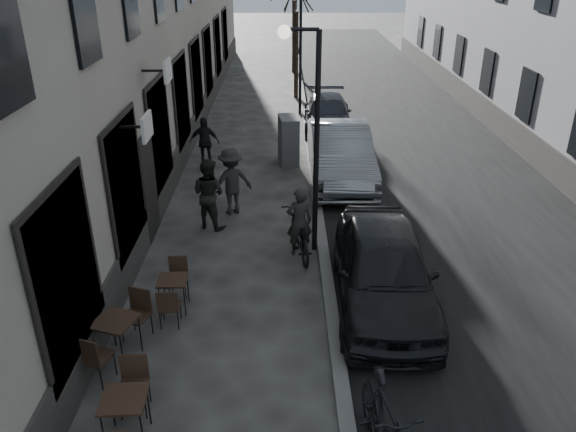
{
  "coord_description": "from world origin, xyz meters",
  "views": [
    {
      "loc": [
        -0.73,
        -5.69,
        6.46
      ],
      "look_at": [
        -0.64,
        4.06,
        1.8
      ],
      "focal_mm": 35.0,
      "sensor_mm": 36.0,
      "label": 1
    }
  ],
  "objects_px": {
    "car_far": "(327,114)",
    "pedestrian_far": "(204,142)",
    "car_mid": "(340,154)",
    "bicycle": "(299,234)",
    "streetlamp_near": "(309,119)",
    "pedestrian_mid": "(231,181)",
    "utility_cabinet": "(289,140)",
    "bistro_set_c": "(174,291)",
    "moped": "(385,429)",
    "car_near": "(384,269)",
    "pedestrian_near": "(209,194)",
    "bistro_set_b": "(117,335)",
    "streetlamp_far": "(296,38)",
    "bistro_set_a": "(126,414)"
  },
  "relations": [
    {
      "from": "streetlamp_far",
      "to": "car_far",
      "type": "distance_m",
      "value": 3.59
    },
    {
      "from": "car_far",
      "to": "moped",
      "type": "height_order",
      "value": "moped"
    },
    {
      "from": "bistro_set_c",
      "to": "utility_cabinet",
      "type": "distance_m",
      "value": 8.67
    },
    {
      "from": "pedestrian_far",
      "to": "car_near",
      "type": "bearing_deg",
      "value": -55.61
    },
    {
      "from": "bicycle",
      "to": "car_mid",
      "type": "bearing_deg",
      "value": -115.62
    },
    {
      "from": "car_far",
      "to": "car_near",
      "type": "bearing_deg",
      "value": -86.88
    },
    {
      "from": "streetlamp_near",
      "to": "moped",
      "type": "xyz_separation_m",
      "value": [
        0.79,
        -6.16,
        -2.51
      ]
    },
    {
      "from": "bistro_set_a",
      "to": "car_far",
      "type": "height_order",
      "value": "car_far"
    },
    {
      "from": "car_near",
      "to": "car_mid",
      "type": "bearing_deg",
      "value": 94.85
    },
    {
      "from": "car_far",
      "to": "streetlamp_near",
      "type": "bearing_deg",
      "value": -94.88
    },
    {
      "from": "bistro_set_c",
      "to": "utility_cabinet",
      "type": "height_order",
      "value": "utility_cabinet"
    },
    {
      "from": "bicycle",
      "to": "pedestrian_mid",
      "type": "bearing_deg",
      "value": -61.68
    },
    {
      "from": "car_mid",
      "to": "car_far",
      "type": "height_order",
      "value": "car_mid"
    },
    {
      "from": "pedestrian_near",
      "to": "car_mid",
      "type": "bearing_deg",
      "value": -109.18
    },
    {
      "from": "bistro_set_a",
      "to": "car_mid",
      "type": "bearing_deg",
      "value": 65.77
    },
    {
      "from": "streetlamp_near",
      "to": "pedestrian_far",
      "type": "xyz_separation_m",
      "value": [
        -3.09,
        5.66,
        -2.34
      ]
    },
    {
      "from": "pedestrian_far",
      "to": "streetlamp_near",
      "type": "bearing_deg",
      "value": -56.58
    },
    {
      "from": "utility_cabinet",
      "to": "car_far",
      "type": "bearing_deg",
      "value": 60.15
    },
    {
      "from": "bistro_set_b",
      "to": "pedestrian_near",
      "type": "xyz_separation_m",
      "value": [
        0.99,
        5.13,
        0.42
      ]
    },
    {
      "from": "streetlamp_near",
      "to": "pedestrian_mid",
      "type": "distance_m",
      "value": 3.61
    },
    {
      "from": "pedestrian_near",
      "to": "bistro_set_a",
      "type": "bearing_deg",
      "value": 115.72
    },
    {
      "from": "car_mid",
      "to": "pedestrian_near",
      "type": "bearing_deg",
      "value": -138.66
    },
    {
      "from": "bistro_set_a",
      "to": "bistro_set_c",
      "type": "height_order",
      "value": "bistro_set_a"
    },
    {
      "from": "streetlamp_near",
      "to": "bistro_set_b",
      "type": "distance_m",
      "value": 5.83
    },
    {
      "from": "streetlamp_far",
      "to": "bicycle",
      "type": "bearing_deg",
      "value": -90.91
    },
    {
      "from": "streetlamp_far",
      "to": "utility_cabinet",
      "type": "distance_m",
      "value": 6.54
    },
    {
      "from": "pedestrian_near",
      "to": "moped",
      "type": "xyz_separation_m",
      "value": [
        3.22,
        -7.39,
        -0.27
      ]
    },
    {
      "from": "bistro_set_c",
      "to": "bicycle",
      "type": "relative_size",
      "value": 0.73
    },
    {
      "from": "bistro_set_b",
      "to": "bistro_set_a",
      "type": "bearing_deg",
      "value": -52.19
    },
    {
      "from": "bistro_set_c",
      "to": "bicycle",
      "type": "distance_m",
      "value": 3.36
    },
    {
      "from": "streetlamp_far",
      "to": "moped",
      "type": "bearing_deg",
      "value": -87.5
    },
    {
      "from": "streetlamp_far",
      "to": "bistro_set_c",
      "type": "bearing_deg",
      "value": -100.61
    },
    {
      "from": "moped",
      "to": "pedestrian_near",
      "type": "bearing_deg",
      "value": 105.64
    },
    {
      "from": "bistro_set_b",
      "to": "car_far",
      "type": "bearing_deg",
      "value": 90.57
    },
    {
      "from": "bistro_set_b",
      "to": "bicycle",
      "type": "distance_m",
      "value": 4.9
    },
    {
      "from": "streetlamp_near",
      "to": "bistro_set_c",
      "type": "height_order",
      "value": "streetlamp_near"
    },
    {
      "from": "car_far",
      "to": "pedestrian_far",
      "type": "bearing_deg",
      "value": -134.37
    },
    {
      "from": "bistro_set_c",
      "to": "bistro_set_a",
      "type": "bearing_deg",
      "value": -92.91
    },
    {
      "from": "moped",
      "to": "bistro_set_b",
      "type": "bearing_deg",
      "value": 143.86
    },
    {
      "from": "pedestrian_near",
      "to": "bicycle",
      "type": "bearing_deg",
      "value": 176.19
    },
    {
      "from": "pedestrian_near",
      "to": "streetlamp_far",
      "type": "bearing_deg",
      "value": -73.79
    },
    {
      "from": "streetlamp_near",
      "to": "bistro_set_a",
      "type": "xyz_separation_m",
      "value": [
        -2.81,
        -5.69,
        -2.69
      ]
    },
    {
      "from": "bistro_set_b",
      "to": "pedestrian_mid",
      "type": "distance_m",
      "value": 6.15
    },
    {
      "from": "car_near",
      "to": "car_mid",
      "type": "xyz_separation_m",
      "value": [
        -0.24,
        6.72,
        0.04
      ]
    },
    {
      "from": "streetlamp_far",
      "to": "moped",
      "type": "height_order",
      "value": "streetlamp_far"
    },
    {
      "from": "pedestrian_near",
      "to": "car_far",
      "type": "distance_m",
      "value": 9.22
    },
    {
      "from": "bistro_set_b",
      "to": "pedestrian_mid",
      "type": "height_order",
      "value": "pedestrian_mid"
    },
    {
      "from": "pedestrian_near",
      "to": "car_mid",
      "type": "xyz_separation_m",
      "value": [
        3.6,
        3.23,
        -0.08
      ]
    },
    {
      "from": "streetlamp_near",
      "to": "moped",
      "type": "height_order",
      "value": "streetlamp_near"
    },
    {
      "from": "bicycle",
      "to": "pedestrian_far",
      "type": "xyz_separation_m",
      "value": [
        -2.9,
        5.86,
        0.32
      ]
    }
  ]
}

